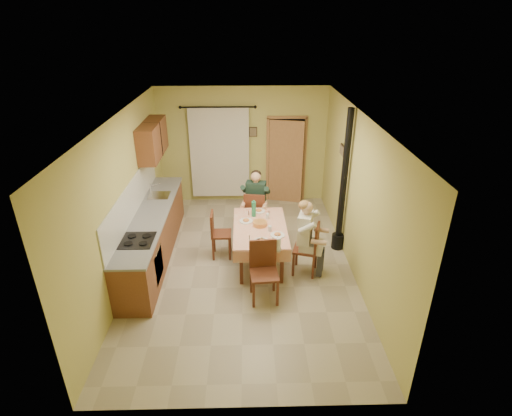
{
  "coord_description": "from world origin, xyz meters",
  "views": [
    {
      "loc": [
        0.1,
        -6.26,
        4.24
      ],
      "look_at": [
        0.25,
        0.1,
        1.15
      ],
      "focal_mm": 28.0,
      "sensor_mm": 36.0,
      "label": 1
    }
  ],
  "objects_px": {
    "chair_far": "(256,222)",
    "chair_right": "(306,258)",
    "dining_table": "(260,245)",
    "chair_near": "(264,283)",
    "man_far": "(256,196)",
    "stove_flue": "(342,202)",
    "man_right": "(307,229)",
    "chair_left": "(221,243)"
  },
  "relations": [
    {
      "from": "man_right",
      "to": "chair_near",
      "type": "bearing_deg",
      "value": 150.11
    },
    {
      "from": "chair_right",
      "to": "man_far",
      "type": "relative_size",
      "value": 0.7
    },
    {
      "from": "man_far",
      "to": "man_right",
      "type": "distance_m",
      "value": 1.67
    },
    {
      "from": "chair_near",
      "to": "chair_right",
      "type": "xyz_separation_m",
      "value": [
        0.78,
        0.73,
        -0.0
      ]
    },
    {
      "from": "chair_right",
      "to": "stove_flue",
      "type": "distance_m",
      "value": 1.34
    },
    {
      "from": "dining_table",
      "to": "chair_left",
      "type": "height_order",
      "value": "chair_left"
    },
    {
      "from": "man_right",
      "to": "stove_flue",
      "type": "bearing_deg",
      "value": -26.95
    },
    {
      "from": "chair_far",
      "to": "chair_right",
      "type": "relative_size",
      "value": 1.02
    },
    {
      "from": "chair_right",
      "to": "man_right",
      "type": "distance_m",
      "value": 0.59
    },
    {
      "from": "chair_far",
      "to": "man_right",
      "type": "height_order",
      "value": "man_right"
    },
    {
      "from": "chair_far",
      "to": "stove_flue",
      "type": "relative_size",
      "value": 0.36
    },
    {
      "from": "dining_table",
      "to": "man_far",
      "type": "xyz_separation_m",
      "value": [
        -0.05,
        1.1,
        0.5
      ]
    },
    {
      "from": "man_far",
      "to": "stove_flue",
      "type": "distance_m",
      "value": 1.75
    },
    {
      "from": "chair_left",
      "to": "man_far",
      "type": "distance_m",
      "value": 1.25
    },
    {
      "from": "chair_far",
      "to": "chair_left",
      "type": "relative_size",
      "value": 1.08
    },
    {
      "from": "man_far",
      "to": "stove_flue",
      "type": "bearing_deg",
      "value": -10.75
    },
    {
      "from": "chair_near",
      "to": "chair_right",
      "type": "bearing_deg",
      "value": -141.87
    },
    {
      "from": "man_far",
      "to": "man_right",
      "type": "bearing_deg",
      "value": -49.24
    },
    {
      "from": "man_right",
      "to": "chair_far",
      "type": "bearing_deg",
      "value": 47.57
    },
    {
      "from": "chair_left",
      "to": "man_far",
      "type": "relative_size",
      "value": 0.67
    },
    {
      "from": "chair_near",
      "to": "dining_table",
      "type": "bearing_deg",
      "value": -93.27
    },
    {
      "from": "chair_right",
      "to": "man_far",
      "type": "xyz_separation_m",
      "value": [
        -0.87,
        1.44,
        0.59
      ]
    },
    {
      "from": "chair_far",
      "to": "man_right",
      "type": "relative_size",
      "value": 0.72
    },
    {
      "from": "dining_table",
      "to": "chair_far",
      "type": "xyz_separation_m",
      "value": [
        -0.06,
        1.08,
        -0.09
      ]
    },
    {
      "from": "man_right",
      "to": "chair_left",
      "type": "bearing_deg",
      "value": 85.85
    },
    {
      "from": "chair_near",
      "to": "man_right",
      "type": "distance_m",
      "value": 1.22
    },
    {
      "from": "chair_near",
      "to": "stove_flue",
      "type": "relative_size",
      "value": 0.36
    },
    {
      "from": "chair_right",
      "to": "chair_left",
      "type": "xyz_separation_m",
      "value": [
        -1.56,
        0.58,
        -0.0
      ]
    },
    {
      "from": "man_far",
      "to": "chair_far",
      "type": "bearing_deg",
      "value": -90.0
    },
    {
      "from": "chair_far",
      "to": "chair_left",
      "type": "bearing_deg",
      "value": -119.25
    },
    {
      "from": "dining_table",
      "to": "chair_far",
      "type": "height_order",
      "value": "chair_far"
    },
    {
      "from": "chair_right",
      "to": "man_right",
      "type": "bearing_deg",
      "value": 90.0
    },
    {
      "from": "dining_table",
      "to": "chair_near",
      "type": "distance_m",
      "value": 1.08
    },
    {
      "from": "chair_left",
      "to": "man_right",
      "type": "xyz_separation_m",
      "value": [
        1.54,
        -0.58,
        0.59
      ]
    },
    {
      "from": "man_right",
      "to": "stove_flue",
      "type": "xyz_separation_m",
      "value": [
        0.77,
        0.82,
        0.15
      ]
    },
    {
      "from": "chair_near",
      "to": "chair_left",
      "type": "height_order",
      "value": "chair_near"
    },
    {
      "from": "chair_left",
      "to": "chair_near",
      "type": "bearing_deg",
      "value": 30.09
    },
    {
      "from": "dining_table",
      "to": "chair_near",
      "type": "xyz_separation_m",
      "value": [
        0.03,
        -1.07,
        -0.09
      ]
    },
    {
      "from": "chair_far",
      "to": "stove_flue",
      "type": "xyz_separation_m",
      "value": [
        1.63,
        -0.6,
        0.73
      ]
    },
    {
      "from": "chair_far",
      "to": "stove_flue",
      "type": "bearing_deg",
      "value": -10.27
    },
    {
      "from": "chair_far",
      "to": "chair_right",
      "type": "height_order",
      "value": "chair_far"
    },
    {
      "from": "chair_left",
      "to": "man_far",
      "type": "bearing_deg",
      "value": 140.81
    }
  ]
}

